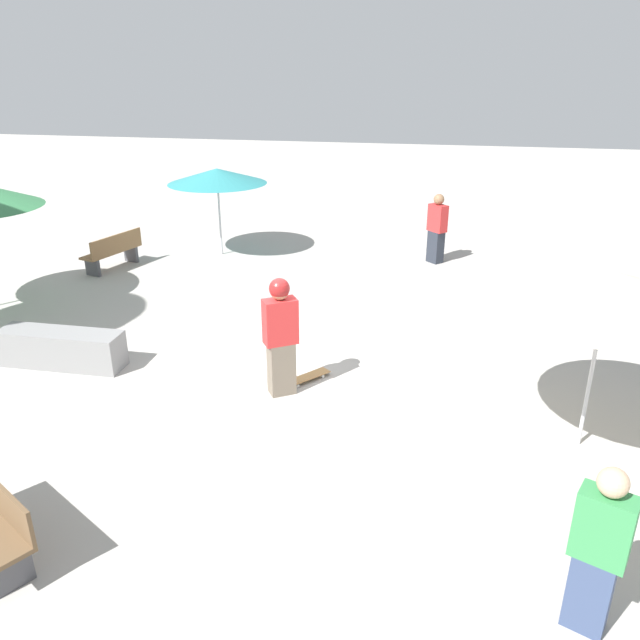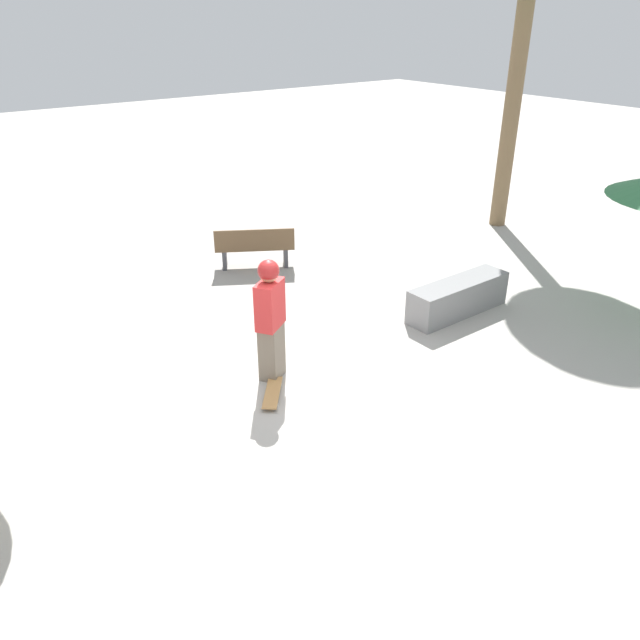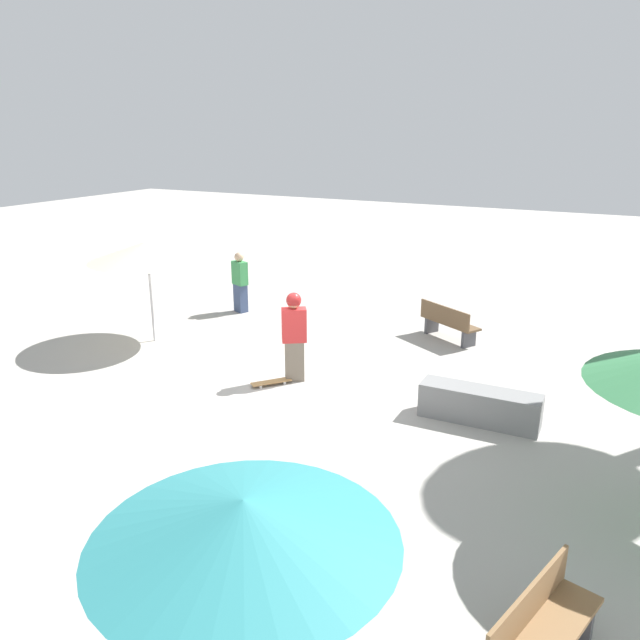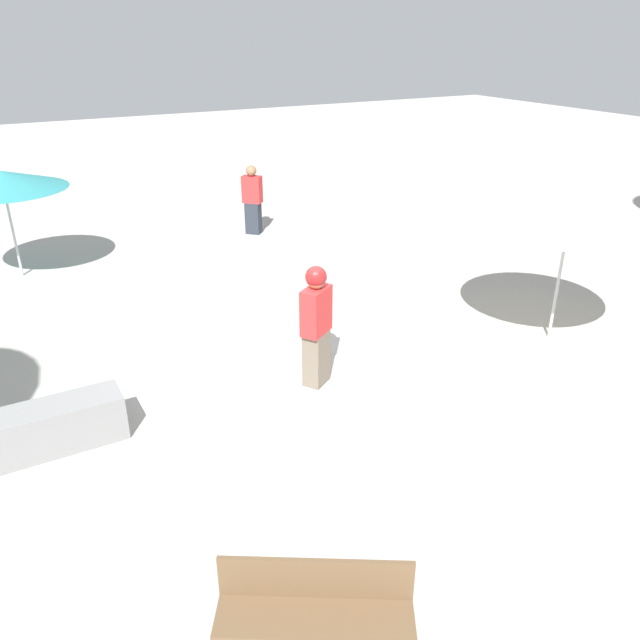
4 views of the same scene
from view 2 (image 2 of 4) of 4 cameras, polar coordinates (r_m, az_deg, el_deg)
name	(u,v)px [view 2 (image 2 of 4)]	position (r m, az deg, el deg)	size (l,w,h in m)	color
ground_plane	(306,394)	(8.69, -1.28, -6.81)	(60.00, 60.00, 0.00)	#ADA8A0
skater_main	(270,316)	(8.64, -4.57, 0.34)	(0.48, 0.55, 1.80)	#726656
skateboard	(272,393)	(8.64, -4.37, -6.63)	(0.74, 0.66, 0.07)	#B7844C
concrete_ledge	(458,297)	(11.06, 12.50, 2.04)	(0.56, 2.03, 0.60)	gray
bench_near	(255,247)	(12.80, -5.98, 6.61)	(1.19, 1.60, 0.85)	#47474C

